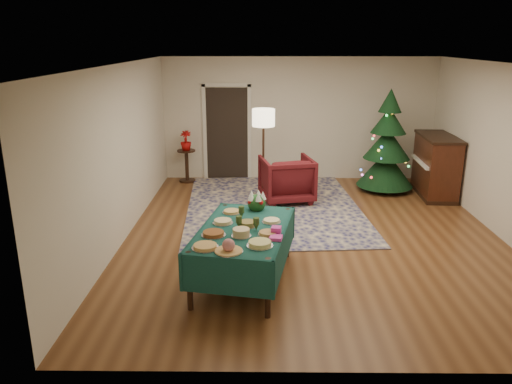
{
  "coord_description": "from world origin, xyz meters",
  "views": [
    {
      "loc": [
        -0.84,
        -7.55,
        3.05
      ],
      "look_at": [
        -0.91,
        -0.66,
        0.93
      ],
      "focal_mm": 35.0,
      "sensor_mm": 36.0,
      "label": 1
    }
  ],
  "objects_px": {
    "buffet_table": "(244,239)",
    "floor_lamp": "(263,123)",
    "armchair": "(287,177)",
    "side_table": "(187,166)",
    "piano": "(436,166)",
    "christmas_tree": "(387,146)",
    "gift_box": "(276,231)",
    "potted_plant": "(186,145)"
  },
  "relations": [
    {
      "from": "side_table",
      "to": "christmas_tree",
      "type": "height_order",
      "value": "christmas_tree"
    },
    {
      "from": "side_table",
      "to": "potted_plant",
      "type": "distance_m",
      "value": 0.49
    },
    {
      "from": "floor_lamp",
      "to": "piano",
      "type": "distance_m",
      "value": 3.61
    },
    {
      "from": "buffet_table",
      "to": "floor_lamp",
      "type": "height_order",
      "value": "floor_lamp"
    },
    {
      "from": "gift_box",
      "to": "side_table",
      "type": "height_order",
      "value": "gift_box"
    },
    {
      "from": "side_table",
      "to": "piano",
      "type": "bearing_deg",
      "value": -10.48
    },
    {
      "from": "christmas_tree",
      "to": "floor_lamp",
      "type": "bearing_deg",
      "value": -165.24
    },
    {
      "from": "buffet_table",
      "to": "piano",
      "type": "relative_size",
      "value": 1.42
    },
    {
      "from": "side_table",
      "to": "christmas_tree",
      "type": "xyz_separation_m",
      "value": [
        4.25,
        -0.62,
        0.6
      ]
    },
    {
      "from": "floor_lamp",
      "to": "side_table",
      "type": "bearing_deg",
      "value": 142.7
    },
    {
      "from": "buffet_table",
      "to": "piano",
      "type": "xyz_separation_m",
      "value": [
        3.74,
        3.82,
        0.01
      ]
    },
    {
      "from": "christmas_tree",
      "to": "piano",
      "type": "relative_size",
      "value": 1.46
    },
    {
      "from": "floor_lamp",
      "to": "side_table",
      "type": "distance_m",
      "value": 2.43
    },
    {
      "from": "armchair",
      "to": "christmas_tree",
      "type": "height_order",
      "value": "christmas_tree"
    },
    {
      "from": "side_table",
      "to": "christmas_tree",
      "type": "bearing_deg",
      "value": -8.27
    },
    {
      "from": "buffet_table",
      "to": "gift_box",
      "type": "bearing_deg",
      "value": -26.91
    },
    {
      "from": "gift_box",
      "to": "potted_plant",
      "type": "distance_m",
      "value": 5.31
    },
    {
      "from": "potted_plant",
      "to": "piano",
      "type": "distance_m",
      "value": 5.26
    },
    {
      "from": "gift_box",
      "to": "piano",
      "type": "xyz_separation_m",
      "value": [
        3.33,
        4.03,
        -0.18
      ]
    },
    {
      "from": "floor_lamp",
      "to": "potted_plant",
      "type": "height_order",
      "value": "floor_lamp"
    },
    {
      "from": "armchair",
      "to": "side_table",
      "type": "xyz_separation_m",
      "value": [
        -2.15,
        1.4,
        -0.14
      ]
    },
    {
      "from": "gift_box",
      "to": "christmas_tree",
      "type": "bearing_deg",
      "value": 61.13
    },
    {
      "from": "floor_lamp",
      "to": "armchair",
      "type": "bearing_deg",
      "value": -13.63
    },
    {
      "from": "armchair",
      "to": "side_table",
      "type": "bearing_deg",
      "value": -45.05
    },
    {
      "from": "gift_box",
      "to": "armchair",
      "type": "distance_m",
      "value": 3.61
    },
    {
      "from": "buffet_table",
      "to": "christmas_tree",
      "type": "xyz_separation_m",
      "value": [
        2.82,
        4.16,
        0.36
      ]
    },
    {
      "from": "floor_lamp",
      "to": "side_table",
      "type": "relative_size",
      "value": 2.5
    },
    {
      "from": "buffet_table",
      "to": "piano",
      "type": "height_order",
      "value": "piano"
    },
    {
      "from": "buffet_table",
      "to": "floor_lamp",
      "type": "distance_m",
      "value": 3.62
    },
    {
      "from": "buffet_table",
      "to": "christmas_tree",
      "type": "height_order",
      "value": "christmas_tree"
    },
    {
      "from": "side_table",
      "to": "christmas_tree",
      "type": "distance_m",
      "value": 4.33
    },
    {
      "from": "piano",
      "to": "christmas_tree",
      "type": "bearing_deg",
      "value": 159.82
    },
    {
      "from": "gift_box",
      "to": "piano",
      "type": "height_order",
      "value": "piano"
    },
    {
      "from": "side_table",
      "to": "gift_box",
      "type": "bearing_deg",
      "value": -69.73
    },
    {
      "from": "potted_plant",
      "to": "christmas_tree",
      "type": "bearing_deg",
      "value": -8.27
    },
    {
      "from": "gift_box",
      "to": "armchair",
      "type": "height_order",
      "value": "armchair"
    },
    {
      "from": "floor_lamp",
      "to": "christmas_tree",
      "type": "relative_size",
      "value": 0.85
    },
    {
      "from": "christmas_tree",
      "to": "piano",
      "type": "xyz_separation_m",
      "value": [
        0.92,
        -0.34,
        -0.35
      ]
    },
    {
      "from": "potted_plant",
      "to": "floor_lamp",
      "type": "bearing_deg",
      "value": -37.3
    },
    {
      "from": "buffet_table",
      "to": "floor_lamp",
      "type": "xyz_separation_m",
      "value": [
        0.26,
        3.48,
        0.93
      ]
    },
    {
      "from": "buffet_table",
      "to": "piano",
      "type": "bearing_deg",
      "value": 45.58
    },
    {
      "from": "armchair",
      "to": "side_table",
      "type": "distance_m",
      "value": 2.57
    }
  ]
}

